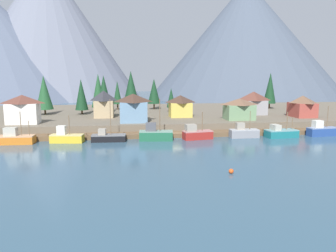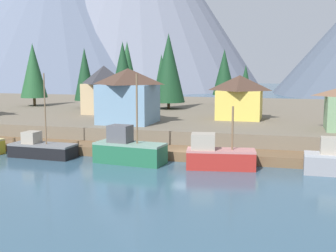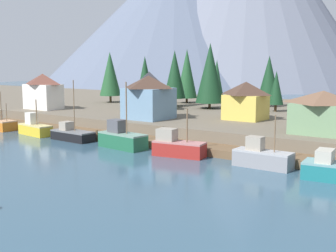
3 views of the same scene
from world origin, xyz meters
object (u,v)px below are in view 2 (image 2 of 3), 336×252
fishing_boat_green (129,150)px  conifer_centre (161,74)px  conifer_far_right (224,72)px  fishing_boat_black (42,149)px  conifer_near_left (245,83)px  house_tan (104,89)px  conifer_near_right (123,70)px  house_blue (128,95)px  conifer_back_right (127,70)px  fishing_boat_red (218,156)px  conifer_mid_right (33,70)px  conifer_far_left (85,74)px  conifer_back_left (169,68)px  house_yellow (239,97)px

fishing_boat_green → conifer_centre: 43.16m
fishing_boat_green → conifer_far_right: bearing=91.9°
fishing_boat_black → conifer_near_left: bearing=63.7°
house_tan → conifer_near_right: bearing=93.2°
house_blue → conifer_back_right: size_ratio=0.58×
fishing_boat_red → conifer_centre: conifer_centre is taller
conifer_near_right → conifer_mid_right: size_ratio=1.01×
house_blue → fishing_boat_green: bearing=-69.2°
fishing_boat_red → conifer_far_left: (-28.10, 29.05, 7.09)m
conifer_near_right → conifer_back_left: conifer_back_left is taller
house_blue → conifer_back_right: 29.48m
house_blue → conifer_far_right: bearing=75.4°
fishing_boat_black → fishing_boat_green: 10.06m
conifer_near_left → conifer_back_left: conifer_back_left is taller
conifer_mid_right → conifer_back_left: 25.20m
fishing_boat_green → house_tan: size_ratio=1.23×
conifer_far_left → conifer_far_right: size_ratio=1.00×
fishing_boat_black → fishing_boat_green: (10.05, -0.26, 0.44)m
fishing_boat_black → conifer_far_left: size_ratio=0.86×
conifer_near_left → conifer_near_right: size_ratio=0.65×
house_blue → conifer_mid_right: size_ratio=0.61×
fishing_boat_red → conifer_near_right: size_ratio=0.59×
house_yellow → house_tan: bearing=174.4°
fishing_boat_red → conifer_back_right: bearing=112.3°
fishing_boat_black → conifer_centre: 42.06m
house_yellow → conifer_centre: conifer_centre is taller
conifer_back_right → conifer_mid_right: bearing=-148.4°
house_yellow → conifer_far_left: conifer_far_left is taller
conifer_near_left → conifer_far_left: size_ratio=0.72×
house_tan → conifer_back_right: bearing=99.2°
house_yellow → conifer_near_left: 13.95m
fishing_boat_black → conifer_back_right: bearing=99.7°
conifer_near_left → conifer_far_right: size_ratio=0.72×
conifer_near_right → conifer_far_right: bearing=33.3°
conifer_back_right → conifer_far_left: bearing=-112.8°
fishing_boat_red → house_tan: 30.68m
house_tan → conifer_near_left: conifer_near_left is taller
house_tan → conifer_back_right: size_ratio=0.61×
house_yellow → conifer_near_left: size_ratio=0.83×
conifer_far_left → conifer_back_right: bearing=67.2°
fishing_boat_green → conifer_near_right: size_ratio=0.78×
house_yellow → conifer_back_left: (-13.30, 11.58, 3.87)m
conifer_mid_right → conifer_near_left: bearing=5.5°
fishing_boat_black → house_tan: house_tan is taller
conifer_mid_right → conifer_far_right: conifer_mid_right is taller
conifer_near_left → conifer_back_left: size_ratio=0.59×
conifer_far_right → fishing_boat_black: bearing=-108.1°
conifer_near_right → conifer_far_right: conifer_near_right is taller
house_tan → fishing_boat_black: bearing=-84.3°
conifer_far_right → conifer_near_left: bearing=-58.8°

